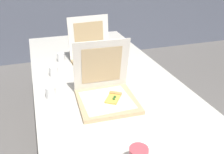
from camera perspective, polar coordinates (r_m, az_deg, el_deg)
name	(u,v)px	position (r m, az deg, el deg)	size (l,w,h in m)	color
table	(102,81)	(1.80, -2.22, -0.91)	(0.96, 2.17, 0.73)	silver
pizza_box_front	(106,93)	(1.45, -1.36, -3.71)	(0.35, 0.35, 0.35)	tan
pizza_box_middle	(95,59)	(1.94, -3.87, 4.23)	(0.36, 0.39, 0.36)	tan
cup_white_mid	(54,71)	(1.81, -13.28, 1.26)	(0.06, 0.06, 0.07)	white
cup_white_near_center	(51,92)	(1.53, -13.92, -3.48)	(0.06, 0.06, 0.07)	white
cup_white_far	(61,57)	(2.05, -11.64, 4.44)	(0.06, 0.06, 0.07)	white
napkin_pile	(158,150)	(1.15, 10.58, -16.12)	(0.20, 0.20, 0.01)	white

